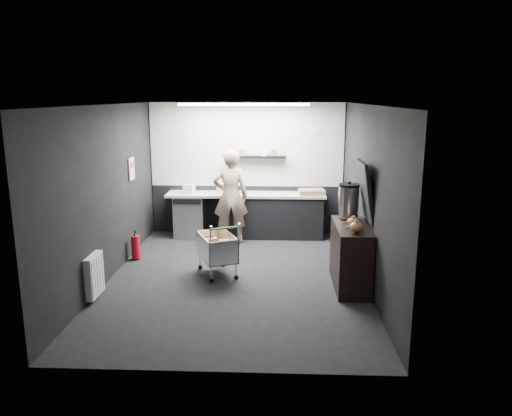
{
  "coord_description": "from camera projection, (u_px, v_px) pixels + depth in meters",
  "views": [
    {
      "loc": [
        0.63,
        -7.45,
        2.83
      ],
      "look_at": [
        0.29,
        0.4,
        1.06
      ],
      "focal_mm": 35.0,
      "sensor_mm": 36.0,
      "label": 1
    }
  ],
  "objects": [
    {
      "name": "wall_back",
      "position": [
        247.0,
        169.0,
        10.29
      ],
      "size": [
        5.5,
        0.0,
        5.5
      ],
      "primitive_type": "plane",
      "rotation": [
        1.57,
        0.0,
        0.0
      ],
      "color": "black",
      "rests_on": "floor"
    },
    {
      "name": "cardboard_box",
      "position": [
        312.0,
        192.0,
        9.96
      ],
      "size": [
        0.53,
        0.43,
        0.1
      ],
      "primitive_type": "cube",
      "rotation": [
        0.0,
        0.0,
        0.1
      ],
      "color": "#916A4D",
      "rests_on": "prep_counter"
    },
    {
      "name": "ceiling",
      "position": [
        235.0,
        105.0,
        7.32
      ],
      "size": [
        5.5,
        5.5,
        0.0
      ],
      "primitive_type": "plane",
      "rotation": [
        3.14,
        0.0,
        0.0
      ],
      "color": "white",
      "rests_on": "wall_back"
    },
    {
      "name": "dado_panel",
      "position": [
        247.0,
        209.0,
        10.46
      ],
      "size": [
        3.95,
        0.02,
        1.0
      ],
      "primitive_type": "cube",
      "color": "black",
      "rests_on": "wall_back"
    },
    {
      "name": "prep_counter",
      "position": [
        253.0,
        215.0,
        10.16
      ],
      "size": [
        3.2,
        0.61,
        0.9
      ],
      "color": "black",
      "rests_on": "floor"
    },
    {
      "name": "poster_red_band",
      "position": [
        132.0,
        165.0,
        8.91
      ],
      "size": [
        0.02,
        0.22,
        0.1
      ],
      "primitive_type": "cube",
      "color": "red",
      "rests_on": "poster"
    },
    {
      "name": "ceiling_strip",
      "position": [
        244.0,
        105.0,
        9.13
      ],
      "size": [
        2.4,
        0.2,
        0.04
      ],
      "primitive_type": "cube",
      "color": "white",
      "rests_on": "ceiling"
    },
    {
      "name": "person",
      "position": [
        231.0,
        196.0,
        9.64
      ],
      "size": [
        0.72,
        0.52,
        1.85
      ],
      "primitive_type": "imported",
      "rotation": [
        0.0,
        0.0,
        3.26
      ],
      "color": "beige",
      "rests_on": "floor"
    },
    {
      "name": "shopping_cart",
      "position": [
        217.0,
        249.0,
        7.99
      ],
      "size": [
        0.78,
        1.01,
        0.9
      ],
      "color": "silver",
      "rests_on": "floor"
    },
    {
      "name": "kitchen_wall_panel",
      "position": [
        247.0,
        145.0,
        10.16
      ],
      "size": [
        3.95,
        0.02,
        1.7
      ],
      "primitive_type": "cube",
      "color": "beige",
      "rests_on": "wall_back"
    },
    {
      "name": "wall_right",
      "position": [
        368.0,
        196.0,
        7.53
      ],
      "size": [
        0.0,
        5.5,
        5.5
      ],
      "primitive_type": "plane",
      "rotation": [
        1.57,
        0.0,
        -1.57
      ],
      "color": "black",
      "rests_on": "floor"
    },
    {
      "name": "radiator",
      "position": [
        94.0,
        275.0,
        7.04
      ],
      "size": [
        0.1,
        0.5,
        0.6
      ],
      "primitive_type": "cube",
      "color": "white",
      "rests_on": "wall_left"
    },
    {
      "name": "poster",
      "position": [
        132.0,
        169.0,
        8.92
      ],
      "size": [
        0.02,
        0.3,
        0.4
      ],
      "primitive_type": "cube",
      "color": "silver",
      "rests_on": "wall_left"
    },
    {
      "name": "sideboard",
      "position": [
        351.0,
        247.0,
        7.49
      ],
      "size": [
        0.54,
        1.27,
        1.9
      ],
      "color": "black",
      "rests_on": "floor"
    },
    {
      "name": "floor",
      "position": [
        237.0,
        278.0,
        7.91
      ],
      "size": [
        5.5,
        5.5,
        0.0
      ],
      "primitive_type": "plane",
      "color": "black",
      "rests_on": "ground"
    },
    {
      "name": "pink_tub",
      "position": [
        221.0,
        188.0,
        10.07
      ],
      "size": [
        0.2,
        0.2,
        0.2
      ],
      "primitive_type": "cylinder",
      "color": "beige",
      "rests_on": "prep_counter"
    },
    {
      "name": "wall_front",
      "position": [
        213.0,
        249.0,
        4.93
      ],
      "size": [
        5.5,
        0.0,
        5.5
      ],
      "primitive_type": "plane",
      "rotation": [
        -1.57,
        0.0,
        0.0
      ],
      "color": "black",
      "rests_on": "floor"
    },
    {
      "name": "floating_shelf",
      "position": [
        256.0,
        157.0,
        10.1
      ],
      "size": [
        1.2,
        0.22,
        0.04
      ],
      "primitive_type": "cube",
      "color": "black",
      "rests_on": "wall_back"
    },
    {
      "name": "white_container",
      "position": [
        189.0,
        189.0,
        10.05
      ],
      "size": [
        0.24,
        0.21,
        0.18
      ],
      "primitive_type": "cube",
      "rotation": [
        0.0,
        0.0,
        -0.28
      ],
      "color": "white",
      "rests_on": "prep_counter"
    },
    {
      "name": "wall_left",
      "position": [
        107.0,
        194.0,
        7.7
      ],
      "size": [
        0.0,
        5.5,
        5.5
      ],
      "primitive_type": "plane",
      "rotation": [
        1.57,
        0.0,
        1.57
      ],
      "color": "black",
      "rests_on": "floor"
    },
    {
      "name": "wall_clock",
      "position": [
        316.0,
        130.0,
        10.03
      ],
      "size": [
        0.2,
        0.03,
        0.2
      ],
      "primitive_type": "cylinder",
      "rotation": [
        1.57,
        0.0,
        0.0
      ],
      "color": "white",
      "rests_on": "wall_back"
    },
    {
      "name": "fire_extinguisher",
      "position": [
        136.0,
        246.0,
        8.77
      ],
      "size": [
        0.15,
        0.15,
        0.5
      ],
      "color": "red",
      "rests_on": "floor"
    }
  ]
}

